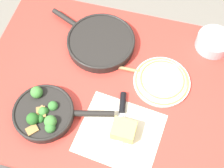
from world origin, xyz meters
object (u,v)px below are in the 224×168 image
object	(u,v)px
prep_bowl_steel	(214,42)
grater_knife	(121,117)
skillet_broccoli	(45,113)
cheese_block	(124,130)
skillet_eggs	(100,42)
wooden_spoon	(127,69)
dinner_plate_stack	(162,81)

from	to	relation	value
prep_bowl_steel	grater_knife	bearing A→B (deg)	-124.72
skillet_broccoli	cheese_block	world-z (taller)	skillet_broccoli
cheese_block	skillet_eggs	bearing A→B (deg)	117.82
skillet_broccoli	wooden_spoon	world-z (taller)	skillet_broccoli
dinner_plate_stack	prep_bowl_steel	world-z (taller)	prep_bowl_steel
wooden_spoon	prep_bowl_steel	world-z (taller)	prep_bowl_steel
skillet_broccoli	wooden_spoon	size ratio (longest dim) A/B	0.97
grater_knife	cheese_block	world-z (taller)	cheese_block
wooden_spoon	prep_bowl_steel	xyz separation A→B (m)	(0.33, 0.22, 0.02)
skillet_broccoli	dinner_plate_stack	world-z (taller)	skillet_broccoli
skillet_broccoli	wooden_spoon	xyz separation A→B (m)	(0.25, 0.28, -0.02)
skillet_broccoli	skillet_eggs	bearing A→B (deg)	59.54
wooden_spoon	prep_bowl_steel	distance (m)	0.40
skillet_eggs	dinner_plate_stack	world-z (taller)	skillet_eggs
skillet_broccoli	prep_bowl_steel	bearing A→B (deg)	26.45
skillet_broccoli	cheese_block	distance (m)	0.31
wooden_spoon	grater_knife	size ratio (longest dim) A/B	1.34
skillet_broccoli	grater_knife	xyz separation A→B (m)	(0.29, 0.07, -0.02)
wooden_spoon	dinner_plate_stack	bearing A→B (deg)	171.48
wooden_spoon	grater_knife	bearing A→B (deg)	97.45
skillet_broccoli	prep_bowl_steel	xyz separation A→B (m)	(0.59, 0.50, 0.00)
cheese_block	dinner_plate_stack	world-z (taller)	cheese_block
wooden_spoon	prep_bowl_steel	size ratio (longest dim) A/B	2.65
cheese_block	prep_bowl_steel	bearing A→B (deg)	60.23
dinner_plate_stack	skillet_broccoli	bearing A→B (deg)	-146.96
dinner_plate_stack	prep_bowl_steel	distance (m)	0.30
grater_knife	skillet_broccoli	bearing A→B (deg)	-86.65
cheese_block	dinner_plate_stack	bearing A→B (deg)	68.45
skillet_eggs	dinner_plate_stack	distance (m)	0.32
grater_knife	dinner_plate_stack	xyz separation A→B (m)	(0.12, 0.20, 0.00)
skillet_broccoli	cheese_block	xyz separation A→B (m)	(0.31, 0.01, -0.00)
skillet_eggs	wooden_spoon	bearing A→B (deg)	169.86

